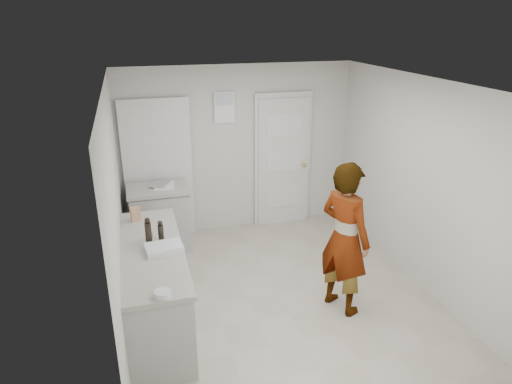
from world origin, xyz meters
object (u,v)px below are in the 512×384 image
object	(u,v)px
spice_jar	(151,235)
egg_bowl	(163,294)
person	(345,239)
baking_dish	(164,248)
oil_cruet_b	(148,232)
oil_cruet_a	(161,231)
cake_mix_box	(135,214)

from	to	relation	value
spice_jar	egg_bowl	world-z (taller)	spice_jar
person	baking_dish	world-z (taller)	person
oil_cruet_b	baking_dish	distance (m)	0.25
person	oil_cruet_b	bearing A→B (deg)	56.60
oil_cruet_b	baking_dish	size ratio (longest dim) A/B	0.78
baking_dish	oil_cruet_b	bearing A→B (deg)	126.58
person	oil_cruet_a	xyz separation A→B (m)	(-1.93, 0.38, 0.16)
spice_jar	baking_dish	bearing A→B (deg)	-71.40
oil_cruet_a	baking_dish	distance (m)	0.24
oil_cruet_a	baking_dish	world-z (taller)	oil_cruet_a
spice_jar	oil_cruet_b	world-z (taller)	oil_cruet_b
oil_cruet_a	egg_bowl	world-z (taller)	oil_cruet_a
egg_bowl	oil_cruet_a	bearing A→B (deg)	85.85
egg_bowl	cake_mix_box	bearing A→B (deg)	95.86
oil_cruet_a	oil_cruet_b	size ratio (longest dim) A/B	0.78
oil_cruet_a	baking_dish	xyz separation A→B (m)	(0.01, -0.22, -0.08)
cake_mix_box	spice_jar	size ratio (longest dim) A/B	2.33
cake_mix_box	spice_jar	xyz separation A→B (m)	(0.14, -0.48, -0.05)
oil_cruet_a	egg_bowl	xyz separation A→B (m)	(-0.07, -1.03, -0.09)
cake_mix_box	person	bearing A→B (deg)	-45.67
person	cake_mix_box	xyz separation A→B (m)	(-2.17, 0.97, 0.14)
cake_mix_box	oil_cruet_a	world-z (taller)	oil_cruet_a
oil_cruet_a	oil_cruet_b	world-z (taller)	oil_cruet_b
person	oil_cruet_a	bearing A→B (deg)	54.80
oil_cruet_a	oil_cruet_b	bearing A→B (deg)	-161.79
person	oil_cruet_b	size ratio (longest dim) A/B	5.75
oil_cruet_b	person	bearing A→B (deg)	-9.25
oil_cruet_b	spice_jar	bearing A→B (deg)	80.87
spice_jar	baking_dish	xyz separation A→B (m)	(0.11, -0.33, -0.01)
oil_cruet_b	cake_mix_box	bearing A→B (deg)	100.22
person	baking_dish	distance (m)	1.93
spice_jar	oil_cruet_a	distance (m)	0.17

